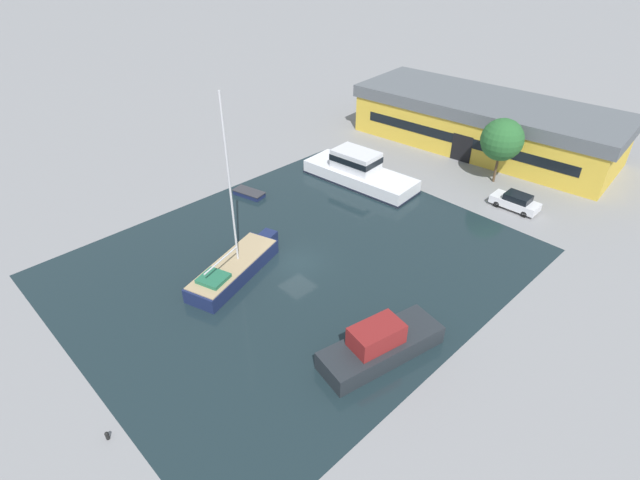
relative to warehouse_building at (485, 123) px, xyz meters
name	(u,v)px	position (x,y,z in m)	size (l,w,h in m)	color
ground_plane	(297,263)	(2.15, -32.01, -2.93)	(440.00, 440.00, 0.00)	gray
water_canal	(297,263)	(2.15, -32.01, -2.93)	(29.15, 34.90, 0.01)	#19282D
warehouse_building	(485,123)	(0.00, 0.00, 0.00)	(31.58, 14.28, 5.80)	gold
quay_tree_near_building	(502,140)	(5.91, -7.39, 1.76)	(4.28, 4.28, 6.84)	brown
parked_car	(516,201)	(10.27, -11.18, -2.13)	(4.53, 2.05, 1.59)	silver
sailboat_moored	(235,267)	(-0.06, -36.54, -2.20)	(5.31, 10.10, 14.49)	#19234C
motor_cruiser	(359,172)	(-4.01, -17.72, -1.73)	(12.65, 5.31, 3.36)	white
small_dinghy	(249,193)	(-9.68, -27.82, -2.67)	(3.49, 2.16, 0.51)	#19234C
cabin_boat	(380,345)	(13.41, -35.01, -1.96)	(4.40, 8.79, 2.71)	#23282D
mooring_bollard	(107,435)	(6.99, -50.31, -2.64)	(0.23, 0.23, 0.54)	black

